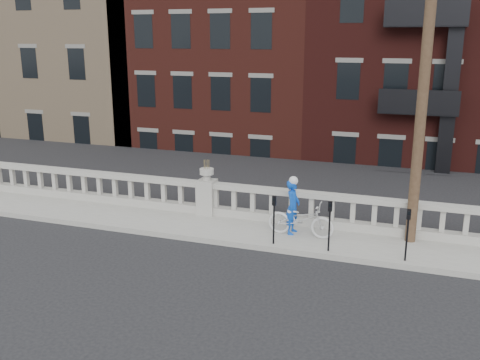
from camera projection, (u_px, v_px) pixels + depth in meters
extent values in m
plane|color=black|center=(148.00, 266.00, 13.48)|extent=(120.00, 120.00, 0.00)
cube|color=gray|center=(195.00, 225.00, 16.20)|extent=(32.00, 2.20, 0.15)
cube|color=gray|center=(207.00, 210.00, 17.01)|extent=(28.00, 0.34, 0.25)
cube|color=gray|center=(207.00, 185.00, 16.80)|extent=(28.00, 0.34, 0.16)
cube|color=gray|center=(207.00, 197.00, 16.90)|extent=(0.55, 0.55, 1.10)
cylinder|color=gray|center=(207.00, 177.00, 16.73)|extent=(0.24, 0.24, 0.20)
cylinder|color=gray|center=(207.00, 171.00, 16.69)|extent=(0.44, 0.44, 0.18)
cube|color=#605E59|center=(213.00, 282.00, 18.04)|extent=(36.00, 0.50, 5.15)
cube|color=black|center=(325.00, 192.00, 38.52)|extent=(80.00, 44.00, 0.50)
cube|color=#595651|center=(206.00, 247.00, 22.61)|extent=(16.00, 7.00, 4.00)
cube|color=tan|center=(72.00, 45.00, 36.66)|extent=(18.00, 16.00, 20.00)
cube|color=#4A1B15|center=(247.00, 97.00, 32.42)|extent=(10.00, 14.00, 14.00)
cube|color=#3A120F|center=(421.00, 90.00, 29.06)|extent=(10.00, 14.00, 15.50)
cylinder|color=#422D1E|center=(426.00, 55.00, 13.46)|extent=(0.28, 0.28, 10.00)
cylinder|color=black|center=(274.00, 225.00, 14.41)|extent=(0.05, 0.05, 1.10)
cube|color=black|center=(274.00, 201.00, 14.23)|extent=(0.10, 0.08, 0.26)
cube|color=black|center=(274.00, 200.00, 14.18)|extent=(0.06, 0.01, 0.08)
cylinder|color=black|center=(329.00, 231.00, 13.94)|extent=(0.05, 0.05, 1.10)
cube|color=black|center=(330.00, 206.00, 13.76)|extent=(0.10, 0.08, 0.26)
cube|color=black|center=(330.00, 205.00, 13.71)|extent=(0.06, 0.01, 0.08)
cylinder|color=black|center=(407.00, 240.00, 13.32)|extent=(0.05, 0.05, 1.10)
cube|color=black|center=(409.00, 214.00, 13.14)|extent=(0.10, 0.08, 0.26)
cube|color=black|center=(409.00, 213.00, 13.09)|extent=(0.06, 0.01, 0.08)
imported|color=silver|center=(301.00, 219.00, 15.02)|extent=(1.90, 0.72, 0.99)
imported|color=blue|center=(293.00, 207.00, 15.15)|extent=(0.41, 0.60, 1.57)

